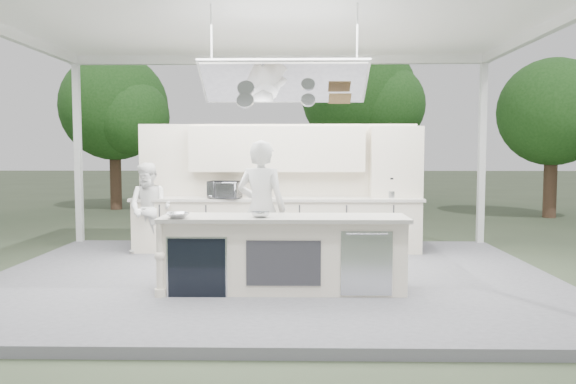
{
  "coord_description": "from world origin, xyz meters",
  "views": [
    {
      "loc": [
        0.37,
        -7.93,
        1.89
      ],
      "look_at": [
        0.22,
        0.4,
        1.28
      ],
      "focal_mm": 35.0,
      "sensor_mm": 36.0,
      "label": 1
    }
  ],
  "objects_px": {
    "back_counter": "(277,224)",
    "head_chef": "(261,210)",
    "demo_island": "(282,253)",
    "sous_chef": "(150,209)"
  },
  "relations": [
    {
      "from": "demo_island",
      "to": "back_counter",
      "type": "distance_m",
      "value": 2.82
    },
    {
      "from": "demo_island",
      "to": "back_counter",
      "type": "height_order",
      "value": "same"
    },
    {
      "from": "demo_island",
      "to": "sous_chef",
      "type": "xyz_separation_m",
      "value": [
        -2.34,
        2.46,
        0.31
      ]
    },
    {
      "from": "demo_island",
      "to": "head_chef",
      "type": "height_order",
      "value": "head_chef"
    },
    {
      "from": "demo_island",
      "to": "back_counter",
      "type": "relative_size",
      "value": 0.61
    },
    {
      "from": "sous_chef",
      "to": "back_counter",
      "type": "bearing_deg",
      "value": 17.7
    },
    {
      "from": "back_counter",
      "to": "head_chef",
      "type": "relative_size",
      "value": 2.65
    },
    {
      "from": "back_counter",
      "to": "head_chef",
      "type": "height_order",
      "value": "head_chef"
    },
    {
      "from": "head_chef",
      "to": "back_counter",
      "type": "bearing_deg",
      "value": -77.18
    },
    {
      "from": "demo_island",
      "to": "head_chef",
      "type": "bearing_deg",
      "value": 113.85
    }
  ]
}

